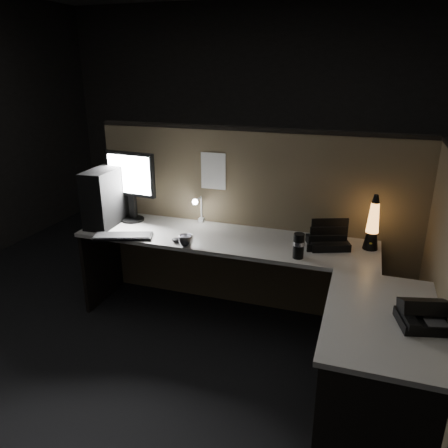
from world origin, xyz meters
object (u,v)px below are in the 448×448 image
(pc_tower, at_px, (105,197))
(lava_lamp, at_px, (373,227))
(desk_phone, at_px, (422,315))
(keyboard, at_px, (123,236))
(monitor, at_px, (130,180))

(pc_tower, distance_m, lava_lamp, 2.10)
(lava_lamp, bearing_deg, desk_phone, -74.22)
(pc_tower, height_order, keyboard, pc_tower)
(lava_lamp, bearing_deg, keyboard, -168.11)
(monitor, bearing_deg, pc_tower, -132.21)
(keyboard, bearing_deg, monitor, 88.80)
(monitor, height_order, keyboard, monitor)
(pc_tower, relative_size, keyboard, 1.05)
(keyboard, distance_m, lava_lamp, 1.85)
(lava_lamp, distance_m, desk_phone, 0.98)
(keyboard, height_order, lava_lamp, lava_lamp)
(pc_tower, distance_m, desk_phone, 2.50)
(keyboard, relative_size, lava_lamp, 1.09)
(keyboard, relative_size, desk_phone, 1.57)
(pc_tower, relative_size, lava_lamp, 1.14)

